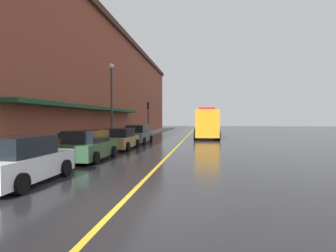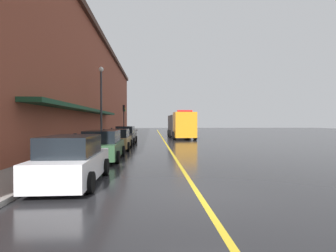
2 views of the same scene
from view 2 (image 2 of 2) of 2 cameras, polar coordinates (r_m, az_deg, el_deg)
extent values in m
plane|color=#232326|center=(32.12, -1.19, -2.79)|extent=(112.00, 112.00, 0.00)
cube|color=gray|center=(32.45, -12.21, -2.64)|extent=(2.40, 70.00, 0.15)
cube|color=gold|center=(32.12, -1.19, -2.78)|extent=(0.16, 70.00, 0.01)
cube|color=brown|center=(33.08, -22.63, 8.18)|extent=(9.23, 64.00, 12.60)
cube|color=#472D23|center=(33.19, -14.45, 18.82)|extent=(0.40, 64.00, 0.60)
cube|color=#19472D|center=(23.70, -17.06, 3.34)|extent=(1.20, 22.40, 0.24)
cube|color=silver|center=(9.42, -20.35, -8.38)|extent=(1.75, 4.27, 0.80)
cube|color=black|center=(9.13, -20.75, -4.09)|extent=(1.56, 2.35, 0.65)
cylinder|color=black|center=(10.96, -22.79, -8.43)|extent=(0.22, 0.64, 0.64)
cylinder|color=black|center=(10.54, -13.69, -8.76)|extent=(0.22, 0.64, 0.64)
cylinder|color=black|center=(8.55, -28.59, -11.13)|extent=(0.22, 0.64, 0.64)
cylinder|color=black|center=(8.00, -16.94, -11.89)|extent=(0.22, 0.64, 0.64)
cube|color=#2D5133|center=(14.69, -14.17, -5.03)|extent=(1.88, 4.37, 0.79)
cube|color=black|center=(14.42, -14.33, -2.27)|extent=(1.68, 2.41, 0.65)
cylinder|color=black|center=(16.22, -16.58, -5.37)|extent=(0.22, 0.64, 0.64)
cylinder|color=black|center=(15.92, -9.98, -5.46)|extent=(0.22, 0.64, 0.64)
cylinder|color=black|center=(13.62, -19.07, -6.59)|extent=(0.22, 0.64, 0.64)
cylinder|color=black|center=(13.26, -11.20, -6.76)|extent=(0.22, 0.64, 0.64)
cube|color=#A5844C|center=(20.14, -11.04, -3.47)|extent=(1.75, 4.37, 0.74)
cube|color=black|center=(19.89, -11.13, -1.57)|extent=(1.58, 2.40, 0.61)
cylinder|color=black|center=(21.63, -12.91, -3.78)|extent=(0.22, 0.64, 0.64)
cylinder|color=black|center=(21.41, -8.21, -3.81)|extent=(0.22, 0.64, 0.64)
cylinder|color=black|center=(18.97, -14.24, -4.45)|extent=(0.22, 0.64, 0.64)
cylinder|color=black|center=(18.72, -8.88, -4.50)|extent=(0.22, 0.64, 0.64)
cube|color=#595B60|center=(25.29, -9.32, -2.48)|extent=(1.80, 4.55, 0.82)
cube|color=black|center=(25.03, -9.39, -0.81)|extent=(1.59, 2.52, 0.67)
cylinder|color=black|center=(26.81, -10.80, -2.86)|extent=(0.23, 0.64, 0.64)
cylinder|color=black|center=(26.61, -7.11, -2.88)|extent=(0.23, 0.64, 0.64)
cylinder|color=black|center=(24.05, -11.77, -3.30)|extent=(0.23, 0.64, 0.64)
cylinder|color=black|center=(23.83, -7.66, -3.33)|extent=(0.23, 0.64, 0.64)
cube|color=orange|center=(29.64, 3.71, 0.26)|extent=(2.50, 2.65, 2.88)
cube|color=#3F3F42|center=(34.39, 2.47, 0.17)|extent=(2.60, 6.34, 2.65)
cube|color=red|center=(29.66, 3.71, 3.28)|extent=(1.72, 0.65, 0.24)
cylinder|color=black|center=(29.99, 6.00, -2.11)|extent=(0.33, 1.01, 1.00)
cylinder|color=black|center=(29.61, 1.33, -2.14)|extent=(0.33, 1.01, 1.00)
cylinder|color=black|center=(33.84, 4.71, -1.76)|extent=(0.33, 1.01, 1.00)
cylinder|color=black|center=(33.50, 0.56, -1.78)|extent=(0.33, 1.01, 1.00)
cylinder|color=black|center=(36.34, 4.02, -1.57)|extent=(0.33, 1.01, 1.00)
cylinder|color=black|center=(36.03, 0.16, -1.59)|extent=(0.33, 1.01, 1.00)
cylinder|color=#4C4C51|center=(22.21, -14.00, -2.74)|extent=(0.07, 0.07, 1.05)
cube|color=black|center=(22.17, -14.01, -1.03)|extent=(0.14, 0.18, 0.28)
cylinder|color=#4C4C51|center=(14.36, -19.87, -4.78)|extent=(0.07, 0.07, 1.05)
cube|color=black|center=(14.31, -19.88, -2.13)|extent=(0.14, 0.18, 0.28)
cylinder|color=#4C4C51|center=(26.27, -12.37, -2.17)|extent=(0.07, 0.07, 1.05)
cube|color=black|center=(26.24, -12.38, -0.72)|extent=(0.14, 0.18, 0.28)
cylinder|color=#33383D|center=(24.24, -14.58, 4.01)|extent=(0.18, 0.18, 6.50)
sphere|color=white|center=(24.67, -14.62, 12.08)|extent=(0.44, 0.44, 0.44)
cylinder|color=#232326|center=(36.82, -9.76, 0.55)|extent=(0.14, 0.14, 3.40)
cube|color=black|center=(36.87, -9.77, 3.90)|extent=(0.28, 0.36, 0.90)
sphere|color=red|center=(36.87, -9.52, 4.36)|extent=(0.16, 0.16, 0.16)
sphere|color=gold|center=(36.86, -9.52, 3.90)|extent=(0.16, 0.16, 0.16)
sphere|color=green|center=(36.84, -9.52, 3.43)|extent=(0.16, 0.16, 0.16)
camera|label=1|loc=(3.49, 83.48, 2.09)|focal=29.65mm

